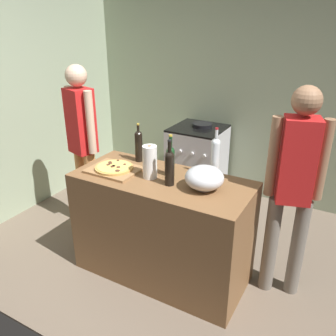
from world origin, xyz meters
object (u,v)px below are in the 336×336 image
at_px(stove, 197,162).
at_px(person_in_stripes, 82,138).
at_px(wine_bottle_dark, 215,156).
at_px(person_in_red, 294,183).
at_px(wine_bottle_green, 170,159).
at_px(pizza, 114,167).
at_px(wine_bottle_clear, 170,166).
at_px(wine_bottle_amber, 139,145).
at_px(paper_towel_roll, 150,162).
at_px(mixing_bowl, 204,178).

relative_size(stove, person_in_stripes, 0.55).
height_order(wine_bottle_dark, person_in_red, person_in_red).
relative_size(wine_bottle_green, wine_bottle_dark, 0.85).
xyz_separation_m(pizza, wine_bottle_clear, (0.51, -0.00, 0.12)).
height_order(wine_bottle_amber, person_in_stripes, person_in_stripes).
xyz_separation_m(paper_towel_roll, wine_bottle_clear, (0.19, -0.04, 0.02)).
relative_size(wine_bottle_green, person_in_stripes, 0.20).
height_order(pizza, wine_bottle_green, wine_bottle_green).
bearing_deg(mixing_bowl, paper_towel_roll, -176.72).
relative_size(wine_bottle_clear, person_in_red, 0.21).
relative_size(wine_bottle_green, stove, 0.37).
height_order(wine_bottle_amber, stove, wine_bottle_amber).
xyz_separation_m(wine_bottle_amber, person_in_stripes, (-0.71, 0.08, -0.08)).
bearing_deg(wine_bottle_green, person_in_red, 12.72).
height_order(paper_towel_roll, wine_bottle_green, wine_bottle_green).
bearing_deg(mixing_bowl, person_in_stripes, 168.19).
distance_m(person_in_stripes, person_in_red, 1.98).
relative_size(wine_bottle_dark, person_in_stripes, 0.24).
relative_size(pizza, person_in_red, 0.19).
height_order(pizza, wine_bottle_amber, wine_bottle_amber).
bearing_deg(paper_towel_roll, stove, 100.26).
height_order(wine_bottle_green, stove, wine_bottle_green).
distance_m(paper_towel_roll, person_in_stripes, 1.02).
distance_m(wine_bottle_clear, stove, 1.68).
height_order(mixing_bowl, person_in_red, person_in_red).
height_order(wine_bottle_clear, wine_bottle_green, wine_bottle_clear).
relative_size(wine_bottle_amber, wine_bottle_green, 1.00).
xyz_separation_m(wine_bottle_clear, wine_bottle_amber, (-0.45, 0.28, -0.00)).
relative_size(wine_bottle_amber, wine_bottle_dark, 0.85).
distance_m(pizza, person_in_red, 1.37).
relative_size(wine_bottle_amber, person_in_stripes, 0.20).
height_order(wine_bottle_clear, stove, wine_bottle_clear).
xyz_separation_m(wine_bottle_amber, stove, (-0.00, 1.22, -0.60)).
relative_size(mixing_bowl, stove, 0.31).
bearing_deg(mixing_bowl, stove, 116.19).
xyz_separation_m(wine_bottle_amber, wine_bottle_green, (0.38, -0.13, -0.01)).
height_order(paper_towel_roll, stove, paper_towel_roll).
bearing_deg(wine_bottle_dark, wine_bottle_green, -153.58).
bearing_deg(wine_bottle_green, stove, 105.82).
relative_size(mixing_bowl, wine_bottle_dark, 0.72).
bearing_deg(wine_bottle_clear, mixing_bowl, 13.98).
xyz_separation_m(mixing_bowl, wine_bottle_dark, (-0.02, 0.24, 0.08)).
height_order(paper_towel_roll, person_in_red, person_in_red).
relative_size(pizza, mixing_bowl, 1.09).
height_order(mixing_bowl, stove, mixing_bowl).
xyz_separation_m(pizza, mixing_bowl, (0.76, 0.06, 0.06)).
bearing_deg(person_in_red, wine_bottle_amber, -176.88).
relative_size(paper_towel_roll, person_in_red, 0.16).
distance_m(mixing_bowl, person_in_red, 0.64).
bearing_deg(pizza, wine_bottle_dark, 21.83).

